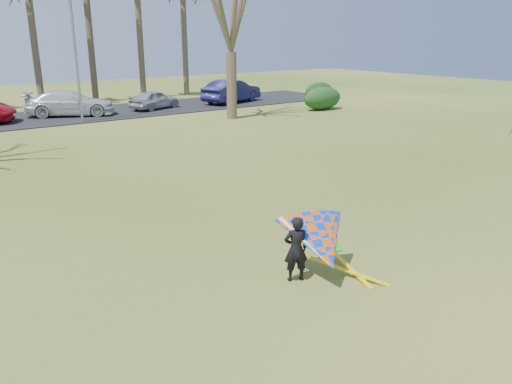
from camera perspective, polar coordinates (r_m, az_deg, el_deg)
ground at (r=11.75m, az=5.87°, el=-7.49°), size 100.00×100.00×0.00m
parking_strip at (r=33.96m, az=-24.01°, el=7.66°), size 46.00×7.00×0.06m
bare_tree_right at (r=31.09m, az=-2.93°, el=20.44°), size 6.27×6.27×9.21m
streetlight at (r=31.26m, az=-19.74°, el=15.62°), size 2.28×0.18×8.00m
hedge_near at (r=35.35m, az=7.61°, el=10.57°), size 3.16×1.43×1.58m
hedge_far at (r=39.90m, az=7.22°, el=11.29°), size 2.68×1.26×1.49m
car_3 at (r=34.13m, az=-20.46°, el=9.49°), size 5.83×4.27×1.57m
car_4 at (r=35.76m, az=-11.55°, el=10.32°), size 4.09×2.78×1.29m
car_5 at (r=38.55m, az=-2.78°, el=11.45°), size 5.48×3.32×1.71m
kite_flyer at (r=10.49m, az=7.18°, el=-5.69°), size 2.13×2.39×2.02m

